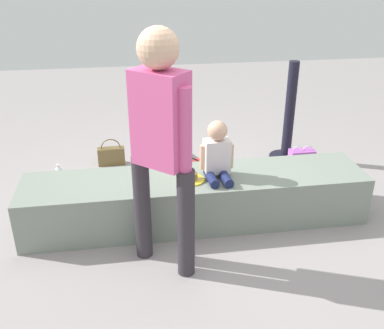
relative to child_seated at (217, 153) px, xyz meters
The scene contains 12 objects.
ground_plane 0.66m from the child_seated, behind, with size 12.00×12.00×0.00m, color #9B9393.
concrete_ledge 0.46m from the child_seated, behind, with size 2.88×0.59×0.42m, color gray.
child_seated is the anchor object (origin of this frame).
adult_standing 0.83m from the child_seated, 133.04° to the right, with size 0.41×0.39×1.72m.
cake_plate 0.29m from the child_seated, behind, with size 0.22×0.22×0.07m.
gift_bag 1.34m from the child_seated, 33.79° to the left, with size 0.25×0.13×0.34m.
railing_post 1.54m from the child_seated, 47.42° to the left, with size 0.36×0.36×1.11m.
water_bottle_near_gift 1.75m from the child_seated, 148.12° to the left, with size 0.07×0.07×0.22m.
party_cup_red 1.20m from the child_seated, 89.61° to the left, with size 0.08×0.08×0.10m, color red.
cake_box_white 1.48m from the child_seated, 100.56° to the left, with size 0.31×0.30×0.13m, color white.
handbag_black_leather 0.75m from the child_seated, 105.28° to the left, with size 0.32×0.11×0.36m.
handbag_brown_canvas 1.65m from the child_seated, 125.19° to the left, with size 0.29×0.10×0.30m.
Camera 1 is at (-0.53, -3.23, 2.09)m, focal length 41.28 mm.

